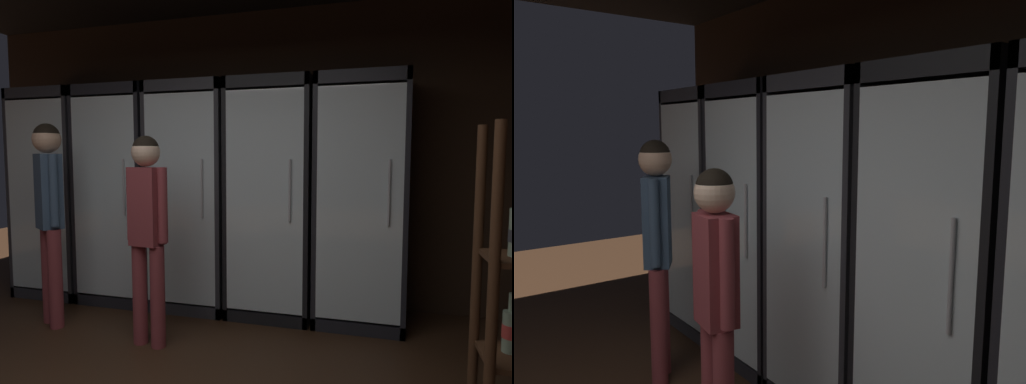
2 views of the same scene
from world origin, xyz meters
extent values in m
cube|color=black|center=(0.00, 3.03, 1.40)|extent=(6.00, 0.06, 2.80)
cube|color=#2B2B30|center=(-2.03, 2.96, 1.04)|extent=(0.73, 0.04, 2.07)
cube|color=#2B2B30|center=(-2.37, 2.64, 1.04)|extent=(0.04, 0.67, 2.07)
cube|color=#2B2B30|center=(-1.68, 2.64, 1.04)|extent=(0.04, 0.67, 2.07)
cube|color=#2B2B30|center=(-2.03, 2.64, 2.02)|extent=(0.73, 0.67, 0.10)
cube|color=#2B2B30|center=(-2.03, 2.64, 0.05)|extent=(0.73, 0.67, 0.10)
cube|color=white|center=(-2.03, 2.93, 1.04)|extent=(0.65, 0.02, 1.83)
cube|color=silver|center=(-2.03, 2.32, 1.04)|extent=(0.65, 0.02, 1.83)
cylinder|color=#B2B2B7|center=(-1.81, 2.29, 1.14)|extent=(0.02, 0.02, 0.50)
cube|color=silver|center=(-2.03, 2.64, 0.12)|extent=(0.63, 0.59, 0.02)
cylinder|color=#9EAD99|center=(-2.26, 2.67, 0.24)|extent=(0.06, 0.06, 0.21)
cylinder|color=#9EAD99|center=(-2.26, 2.67, 0.38)|extent=(0.02, 0.02, 0.07)
cylinder|color=tan|center=(-2.26, 2.67, 0.22)|extent=(0.07, 0.07, 0.06)
cylinder|color=#9EAD99|center=(-2.12, 2.65, 0.22)|extent=(0.06, 0.06, 0.18)
cylinder|color=#9EAD99|center=(-2.12, 2.65, 0.34)|extent=(0.02, 0.02, 0.07)
cylinder|color=#B2332D|center=(-2.12, 2.65, 0.22)|extent=(0.07, 0.07, 0.06)
cylinder|color=#194723|center=(-1.96, 2.69, 0.24)|extent=(0.07, 0.07, 0.23)
cylinder|color=#194723|center=(-1.96, 2.69, 0.41)|extent=(0.03, 0.03, 0.10)
cylinder|color=white|center=(-1.96, 2.69, 0.23)|extent=(0.07, 0.07, 0.06)
cylinder|color=brown|center=(-1.80, 2.64, 0.25)|extent=(0.08, 0.08, 0.24)
cylinder|color=brown|center=(-1.80, 2.64, 0.41)|extent=(0.03, 0.03, 0.10)
cylinder|color=#B2332D|center=(-1.80, 2.64, 0.25)|extent=(0.08, 0.08, 0.09)
cube|color=silver|center=(-2.03, 2.64, 0.73)|extent=(0.63, 0.59, 0.02)
cylinder|color=gray|center=(-2.18, 2.61, 0.83)|extent=(0.07, 0.07, 0.19)
cylinder|color=gray|center=(-2.18, 2.61, 0.96)|extent=(0.03, 0.03, 0.07)
cylinder|color=tan|center=(-2.18, 2.61, 0.81)|extent=(0.08, 0.08, 0.05)
cylinder|color=#9EAD99|center=(-1.87, 2.64, 0.83)|extent=(0.06, 0.06, 0.19)
cylinder|color=#9EAD99|center=(-1.87, 2.64, 0.98)|extent=(0.02, 0.02, 0.10)
cylinder|color=#B2332D|center=(-1.87, 2.64, 0.81)|extent=(0.06, 0.06, 0.05)
cube|color=silver|center=(-2.03, 2.64, 1.33)|extent=(0.63, 0.59, 0.02)
cylinder|color=#194723|center=(-2.23, 2.61, 1.45)|extent=(0.07, 0.07, 0.21)
cylinder|color=#194723|center=(-2.23, 2.61, 1.59)|extent=(0.02, 0.02, 0.08)
cylinder|color=#2D2D33|center=(-2.23, 2.61, 1.43)|extent=(0.07, 0.07, 0.06)
cylinder|color=gray|center=(-2.04, 2.68, 1.46)|extent=(0.08, 0.08, 0.23)
cylinder|color=gray|center=(-2.04, 2.68, 1.61)|extent=(0.03, 0.03, 0.07)
cylinder|color=#2D2D33|center=(-2.04, 2.68, 1.45)|extent=(0.08, 0.08, 0.06)
cylinder|color=#336B38|center=(-1.83, 2.65, 1.44)|extent=(0.06, 0.06, 0.19)
cylinder|color=#336B38|center=(-1.83, 2.65, 1.57)|extent=(0.02, 0.02, 0.06)
cylinder|color=white|center=(-1.83, 2.65, 1.42)|extent=(0.06, 0.06, 0.06)
cube|color=black|center=(-1.27, 2.96, 1.04)|extent=(0.73, 0.04, 2.07)
cube|color=black|center=(-1.62, 2.64, 1.04)|extent=(0.04, 0.67, 2.07)
cube|color=black|center=(-0.93, 2.64, 1.04)|extent=(0.04, 0.67, 2.07)
cube|color=black|center=(-1.27, 2.64, 2.02)|extent=(0.73, 0.67, 0.10)
cube|color=black|center=(-1.27, 2.64, 0.05)|extent=(0.73, 0.67, 0.10)
cube|color=white|center=(-1.27, 2.93, 1.04)|extent=(0.65, 0.02, 1.83)
cube|color=silver|center=(-1.27, 2.32, 1.04)|extent=(0.65, 0.02, 1.83)
cylinder|color=#B2B2B7|center=(-1.05, 2.29, 1.14)|extent=(0.02, 0.02, 0.50)
cube|color=silver|center=(-1.27, 2.64, 0.12)|extent=(0.63, 0.59, 0.02)
cylinder|color=black|center=(-1.43, 2.62, 0.24)|extent=(0.08, 0.08, 0.22)
cylinder|color=black|center=(-1.43, 2.62, 0.38)|extent=(0.03, 0.03, 0.08)
cylinder|color=tan|center=(-1.43, 2.62, 0.24)|extent=(0.08, 0.08, 0.06)
cylinder|color=brown|center=(-1.11, 2.59, 0.23)|extent=(0.07, 0.07, 0.20)
cylinder|color=brown|center=(-1.11, 2.59, 0.38)|extent=(0.02, 0.02, 0.09)
cylinder|color=tan|center=(-1.11, 2.59, 0.23)|extent=(0.08, 0.08, 0.06)
cube|color=silver|center=(-1.27, 2.64, 0.58)|extent=(0.63, 0.59, 0.02)
cylinder|color=brown|center=(-1.43, 2.63, 0.67)|extent=(0.08, 0.08, 0.18)
cylinder|color=brown|center=(-1.43, 2.63, 0.80)|extent=(0.02, 0.02, 0.07)
cylinder|color=#2D2D33|center=(-1.43, 2.63, 0.67)|extent=(0.08, 0.08, 0.07)
cylinder|color=brown|center=(-1.11, 2.65, 0.70)|extent=(0.07, 0.07, 0.23)
cylinder|color=brown|center=(-1.11, 2.65, 0.86)|extent=(0.03, 0.03, 0.09)
cylinder|color=tan|center=(-1.11, 2.65, 0.68)|extent=(0.07, 0.07, 0.06)
cube|color=silver|center=(-1.27, 2.64, 1.03)|extent=(0.63, 0.59, 0.02)
cylinder|color=#194723|center=(-1.44, 2.63, 1.13)|extent=(0.07, 0.07, 0.18)
cylinder|color=#194723|center=(-1.44, 2.63, 1.27)|extent=(0.03, 0.03, 0.09)
cylinder|color=tan|center=(-1.44, 2.63, 1.13)|extent=(0.08, 0.08, 0.07)
cylinder|color=brown|center=(-1.12, 2.65, 1.15)|extent=(0.07, 0.07, 0.22)
cylinder|color=brown|center=(-1.12, 2.65, 1.30)|extent=(0.02, 0.02, 0.08)
cylinder|color=beige|center=(-1.12, 2.65, 1.12)|extent=(0.08, 0.08, 0.06)
cube|color=silver|center=(-1.27, 2.64, 1.49)|extent=(0.63, 0.59, 0.02)
cylinder|color=#194723|center=(-1.48, 2.63, 1.60)|extent=(0.08, 0.08, 0.22)
cylinder|color=#194723|center=(-1.48, 2.63, 1.75)|extent=(0.03, 0.03, 0.07)
cylinder|color=#2D2D33|center=(-1.48, 2.63, 1.59)|extent=(0.08, 0.08, 0.06)
cylinder|color=gray|center=(-1.27, 2.61, 1.59)|extent=(0.06, 0.06, 0.20)
cylinder|color=gray|center=(-1.27, 2.61, 1.73)|extent=(0.02, 0.02, 0.08)
cylinder|color=#2D2D33|center=(-1.27, 2.61, 1.58)|extent=(0.06, 0.06, 0.07)
cylinder|color=#336B38|center=(-1.07, 2.69, 1.59)|extent=(0.07, 0.07, 0.18)
cylinder|color=#336B38|center=(-1.07, 2.69, 1.71)|extent=(0.03, 0.03, 0.07)
cylinder|color=tan|center=(-1.07, 2.69, 1.58)|extent=(0.07, 0.07, 0.05)
cube|color=#2B2B30|center=(-0.52, 2.96, 1.04)|extent=(0.73, 0.04, 2.07)
cube|color=#2B2B30|center=(-0.86, 2.64, 1.04)|extent=(0.04, 0.67, 2.07)
cube|color=#2B2B30|center=(-0.17, 2.64, 1.04)|extent=(0.04, 0.67, 2.07)
cube|color=#2B2B30|center=(-0.52, 2.64, 2.02)|extent=(0.73, 0.67, 0.10)
cube|color=#2B2B30|center=(-0.52, 2.64, 0.05)|extent=(0.73, 0.67, 0.10)
cube|color=white|center=(-0.52, 2.93, 1.04)|extent=(0.65, 0.02, 1.83)
cube|color=silver|center=(-0.52, 2.32, 1.04)|extent=(0.65, 0.02, 1.83)
cylinder|color=#B2B2B7|center=(-0.30, 2.29, 1.14)|extent=(0.02, 0.02, 0.50)
cube|color=silver|center=(-0.52, 2.64, 0.12)|extent=(0.63, 0.59, 0.02)
cylinder|color=brown|center=(-0.67, 2.65, 0.23)|extent=(0.07, 0.07, 0.20)
cylinder|color=brown|center=(-0.67, 2.65, 0.37)|extent=(0.03, 0.03, 0.09)
cylinder|color=white|center=(-0.67, 2.65, 0.21)|extent=(0.08, 0.08, 0.06)
cylinder|color=brown|center=(-0.36, 2.63, 0.25)|extent=(0.08, 0.08, 0.23)
cylinder|color=brown|center=(-0.36, 2.63, 0.40)|extent=(0.02, 0.02, 0.08)
cylinder|color=beige|center=(-0.36, 2.63, 0.25)|extent=(0.08, 0.08, 0.07)
cube|color=silver|center=(-0.52, 2.64, 0.73)|extent=(0.63, 0.59, 0.02)
cylinder|color=black|center=(-0.75, 2.66, 0.85)|extent=(0.08, 0.08, 0.22)
cylinder|color=black|center=(-0.75, 2.66, 1.00)|extent=(0.03, 0.03, 0.09)
cylinder|color=tan|center=(-0.75, 2.66, 0.84)|extent=(0.08, 0.08, 0.07)
cylinder|color=#194723|center=(-0.60, 2.59, 0.85)|extent=(0.07, 0.07, 0.24)
cylinder|color=#194723|center=(-0.60, 2.59, 1.01)|extent=(0.02, 0.02, 0.08)
cylinder|color=#B2332D|center=(-0.60, 2.59, 0.83)|extent=(0.07, 0.07, 0.06)
cylinder|color=brown|center=(-0.44, 2.61, 0.84)|extent=(0.08, 0.08, 0.22)
cylinder|color=brown|center=(-0.44, 2.61, 0.99)|extent=(0.03, 0.03, 0.07)
cylinder|color=white|center=(-0.44, 2.61, 0.83)|extent=(0.08, 0.08, 0.07)
cylinder|color=black|center=(-0.29, 2.69, 0.84)|extent=(0.07, 0.07, 0.22)
cylinder|color=black|center=(-0.29, 2.69, 1.00)|extent=(0.03, 0.03, 0.10)
cylinder|color=white|center=(-0.29, 2.69, 0.83)|extent=(0.07, 0.07, 0.08)
cube|color=silver|center=(-0.52, 2.64, 1.33)|extent=(0.63, 0.59, 0.02)
cylinder|color=#194723|center=(-0.66, 2.66, 1.45)|extent=(0.08, 0.08, 0.21)
cylinder|color=#194723|center=(-0.66, 2.66, 1.60)|extent=(0.03, 0.03, 0.10)
cylinder|color=#2D2D33|center=(-0.66, 2.66, 1.42)|extent=(0.08, 0.08, 0.06)
cylinder|color=black|center=(-0.35, 2.65, 1.44)|extent=(0.06, 0.06, 0.20)
cylinder|color=black|center=(-0.35, 2.65, 1.57)|extent=(0.02, 0.02, 0.07)
cylinder|color=#2D2D33|center=(-0.35, 2.65, 1.42)|extent=(0.06, 0.06, 0.06)
cube|color=black|center=(0.24, 2.96, 1.04)|extent=(0.73, 0.04, 2.07)
cube|color=black|center=(-0.10, 2.64, 1.04)|extent=(0.04, 0.67, 2.07)
cube|color=black|center=(0.59, 2.64, 1.04)|extent=(0.04, 0.67, 2.07)
cube|color=black|center=(0.24, 2.64, 2.02)|extent=(0.73, 0.67, 0.10)
cube|color=black|center=(0.24, 2.64, 0.05)|extent=(0.73, 0.67, 0.10)
cube|color=white|center=(0.24, 2.93, 1.04)|extent=(0.65, 0.02, 1.83)
cube|color=silver|center=(0.24, 2.32, 1.04)|extent=(0.65, 0.02, 1.83)
cylinder|color=#B2B2B7|center=(0.46, 2.29, 1.14)|extent=(0.02, 0.02, 0.50)
cube|color=silver|center=(0.24, 2.64, 0.12)|extent=(0.63, 0.59, 0.02)
cylinder|color=black|center=(0.09, 2.68, 0.24)|extent=(0.06, 0.06, 0.22)
cylinder|color=black|center=(0.09, 2.68, 0.39)|extent=(0.02, 0.02, 0.10)
cylinder|color=#B2332D|center=(0.09, 2.68, 0.24)|extent=(0.07, 0.07, 0.06)
cylinder|color=black|center=(0.40, 2.69, 0.22)|extent=(0.07, 0.07, 0.19)
cylinder|color=black|center=(0.40, 2.69, 0.36)|extent=(0.03, 0.03, 0.08)
cylinder|color=#2D2D33|center=(0.40, 2.69, 0.20)|extent=(0.07, 0.07, 0.07)
cube|color=silver|center=(0.24, 2.64, 0.73)|extent=(0.63, 0.59, 0.02)
cylinder|color=#194723|center=(0.03, 2.65, 0.85)|extent=(0.07, 0.07, 0.23)
cylinder|color=#194723|center=(0.03, 2.65, 1.01)|extent=(0.03, 0.03, 0.09)
cylinder|color=white|center=(0.03, 2.65, 0.83)|extent=(0.07, 0.07, 0.09)
cylinder|color=brown|center=(0.24, 2.63, 0.83)|extent=(0.08, 0.08, 0.18)
cylinder|color=brown|center=(0.24, 2.63, 0.96)|extent=(0.03, 0.03, 0.08)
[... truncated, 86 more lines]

